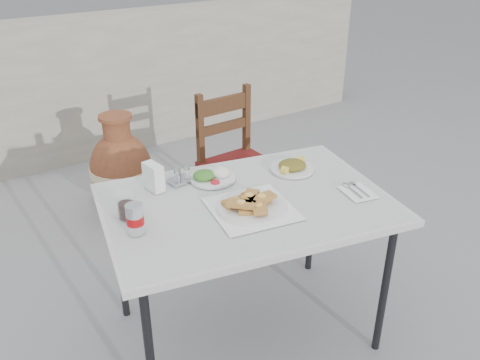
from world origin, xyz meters
TOP-DOWN VIEW (x-y plane):
  - ground at (0.00, 0.00)m, footprint 80.00×80.00m
  - cafe_table at (0.04, -0.07)m, footprint 1.40×1.09m
  - pide_plate at (0.01, -0.15)m, footprint 0.40×0.40m
  - salad_rice_plate at (0.01, 0.19)m, footprint 0.22×0.22m
  - salad_chopped_plate at (0.40, 0.06)m, footprint 0.22×0.22m
  - soda_can at (-0.48, -0.05)m, footprint 0.07×0.07m
  - cola_glass at (-0.46, 0.08)m, footprint 0.08×0.08m
  - napkin_holder at (-0.27, 0.25)m, footprint 0.08×0.11m
  - condiment_caddy at (-0.13, 0.25)m, footprint 0.12×0.10m
  - cutlery_napkin at (0.50, -0.28)m, footprint 0.16×0.19m
  - chair at (0.52, 0.76)m, footprint 0.44×0.44m
  - terracotta_urn at (-0.04, 1.36)m, footprint 0.43×0.43m
  - back_wall at (0.00, 2.50)m, footprint 6.00×0.25m

SIDE VIEW (x-z plane):
  - ground at x=0.00m, z-range 0.00..0.00m
  - terracotta_urn at x=-0.04m, z-range -0.03..0.72m
  - chair at x=0.52m, z-range 0.02..0.96m
  - back_wall at x=0.00m, z-range 0.00..1.20m
  - cafe_table at x=0.04m, z-range 0.33..1.10m
  - cutlery_napkin at x=0.50m, z-range 0.76..0.78m
  - salad_chopped_plate at x=0.40m, z-range 0.76..0.81m
  - salad_rice_plate at x=0.01m, z-range 0.76..0.82m
  - condiment_caddy at x=-0.13m, z-range 0.75..0.83m
  - pide_plate at x=0.01m, z-range 0.76..0.83m
  - cola_glass at x=-0.46m, z-range 0.76..0.87m
  - soda_can at x=-0.48m, z-range 0.77..0.89m
  - napkin_holder at x=-0.27m, z-range 0.77..0.90m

